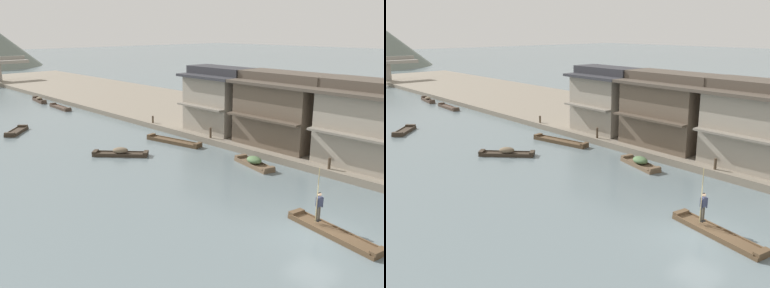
{
  "view_description": "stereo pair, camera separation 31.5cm",
  "coord_description": "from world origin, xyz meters",
  "views": [
    {
      "loc": [
        -18.34,
        -10.43,
        10.27
      ],
      "look_at": [
        2.86,
        12.62,
        1.65
      ],
      "focal_mm": 39.64,
      "sensor_mm": 36.0,
      "label": 1
    },
    {
      "loc": [
        -18.1,
        -10.64,
        10.27
      ],
      "look_at": [
        2.86,
        12.62,
        1.65
      ],
      "focal_mm": 39.64,
      "sensor_mm": 36.0,
      "label": 2
    }
  ],
  "objects": [
    {
      "name": "boat_moored_far",
      "position": [
        6.0,
        41.57,
        0.15
      ],
      "size": [
        1.11,
        5.12,
        0.45
      ],
      "color": "#423328",
      "rests_on": "ground"
    },
    {
      "name": "mooring_post_dock_near",
      "position": [
        8.2,
        4.02,
        0.96
      ],
      "size": [
        0.2,
        0.2,
        0.8
      ],
      "primitive_type": "cylinder",
      "color": "#473828",
      "rests_on": "riverbank_right"
    },
    {
      "name": "house_waterfront_nearest",
      "position": [
        11.54,
        2.39,
        3.55
      ],
      "size": [
        6.7,
        8.08,
        6.14
      ],
      "color": "gray",
      "rests_on": "riverbank_right"
    },
    {
      "name": "ground_plane",
      "position": [
        0.0,
        0.0,
        0.0
      ],
      "size": [
        400.0,
        400.0,
        0.0
      ],
      "primitive_type": "plane",
      "color": "slate"
    },
    {
      "name": "house_waterfront_tall",
      "position": [
        11.05,
        17.61,
        3.57
      ],
      "size": [
        5.71,
        6.5,
        6.14
      ],
      "color": "gray",
      "rests_on": "riverbank_right"
    },
    {
      "name": "house_waterfront_second",
      "position": [
        11.41,
        10.38,
        3.55
      ],
      "size": [
        6.45,
        7.87,
        6.14
      ],
      "color": "brown",
      "rests_on": "riverbank_right"
    },
    {
      "name": "boat_midriver_upstream",
      "position": [
        0.05,
        18.34,
        0.24
      ],
      "size": [
        3.87,
        3.97,
        0.71
      ],
      "color": "#33281E",
      "rests_on": "ground"
    },
    {
      "name": "mooring_post_dock_mid",
      "position": [
        8.2,
        15.94,
        1.03
      ],
      "size": [
        0.2,
        0.2,
        0.95
      ],
      "primitive_type": "cylinder",
      "color": "#473828",
      "rests_on": "riverbank_right"
    },
    {
      "name": "mooring_post_dock_far",
      "position": [
        8.2,
        24.53,
        0.93
      ],
      "size": [
        0.2,
        0.2,
        0.74
      ],
      "primitive_type": "cylinder",
      "color": "#473828",
      "rests_on": "riverbank_right"
    },
    {
      "name": "boat_foreground_poled",
      "position": [
        0.31,
        -0.84,
        0.13
      ],
      "size": [
        1.96,
        5.56,
        0.39
      ],
      "color": "brown",
      "rests_on": "ground"
    },
    {
      "name": "boat_moored_second",
      "position": [
        -3.29,
        32.11,
        0.15
      ],
      "size": [
        3.28,
        3.48,
        0.44
      ],
      "color": "#33281E",
      "rests_on": "ground"
    },
    {
      "name": "boat_moored_third",
      "position": [
        6.24,
        48.62,
        0.24
      ],
      "size": [
        1.43,
        4.61,
        0.69
      ],
      "color": "#423328",
      "rests_on": "ground"
    },
    {
      "name": "boat_moored_nearest",
      "position": [
        5.88,
        18.4,
        0.14
      ],
      "size": [
        2.07,
        5.91,
        0.45
      ],
      "color": "brown",
      "rests_on": "ground"
    },
    {
      "name": "boatman_person",
      "position": [
        0.48,
        0.2,
        1.39
      ],
      "size": [
        0.57,
        0.29,
        3.04
      ],
      "color": "black",
      "rests_on": "boat_foreground_poled"
    },
    {
      "name": "boat_midriver_drifting",
      "position": [
        6.07,
        9.08,
        0.28
      ],
      "size": [
        1.99,
        3.99,
        0.77
      ],
      "color": "brown",
      "rests_on": "ground"
    },
    {
      "name": "riverbank_right",
      "position": [
        16.85,
        30.0,
        0.28
      ],
      "size": [
        18.0,
        110.0,
        0.56
      ],
      "primitive_type": "cube",
      "color": "slate",
      "rests_on": "ground"
    }
  ]
}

